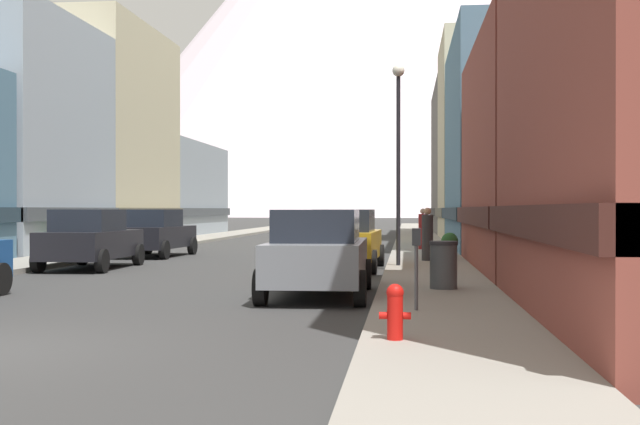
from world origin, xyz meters
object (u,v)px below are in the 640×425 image
Objects in this scene: car_left_1 at (91,239)px; pedestrian_2 at (427,236)px; fire_hydrant_near at (395,310)px; parking_meter_near at (416,257)px; streetlamp_right at (398,134)px; potted_plant_1 at (57,241)px; car_right_0 at (318,253)px; car_right_1 at (345,239)px; car_left_2 at (155,233)px; potted_plant_0 at (450,244)px; trash_bin_right at (444,265)px; pedestrian_0 at (423,230)px.

pedestrian_2 is (10.05, 2.71, 0.03)m from car_left_1.
parking_meter_near is at bearing 84.42° from fire_hydrant_near.
streetlamp_right is at bearing 92.15° from parking_meter_near.
streetlamp_right is at bearing -20.13° from potted_plant_1.
car_right_0 is 0.99× the size of car_right_1.
car_left_2 is 5.17× the size of potted_plant_0.
car_left_2 is 0.76× the size of streetlamp_right.
trash_bin_right is 10.26m from potted_plant_0.
potted_plant_1 reaches higher than fire_hydrant_near.
streetlamp_right is (-0.90, -2.32, 3.06)m from pedestrian_2.
car_right_1 is 11.70m from potted_plant_1.
fire_hydrant_near is 0.42× the size of pedestrian_0.
car_left_1 is 9.66m from streetlamp_right.
potted_plant_1 is at bearing -156.41° from car_left_2.
trash_bin_right is (10.15, -6.56, -0.26)m from car_left_1.
car_right_0 is at bearing 104.79° from fire_hydrant_near.
parking_meter_near is at bearing -58.46° from car_right_0.
car_right_1 is 5.15× the size of potted_plant_0.
parking_meter_near reaches higher than potted_plant_1.
potted_plant_0 is (10.80, 3.68, -0.27)m from car_left_1.
parking_meter_near is at bearing -91.40° from pedestrian_0.
streetlamp_right is (-0.90, -9.86, 3.07)m from pedestrian_0.
fire_hydrant_near is at bearing -97.57° from trash_bin_right.
car_left_2 is 3.50m from potted_plant_1.
streetlamp_right is (-0.10, 13.73, 3.46)m from fire_hydrant_near.
car_left_1 is 12.09m from trash_bin_right.
parking_meter_near is (1.95, -3.18, 0.11)m from car_right_0.
fire_hydrant_near is 17.09m from potted_plant_0.
pedestrian_0 is at bearing 45.57° from car_left_1.
streetlamp_right reaches higher than pedestrian_0.
trash_bin_right is at bearing 80.79° from parking_meter_near.
potted_plant_0 is (3.20, 3.25, -0.27)m from car_right_1.
car_left_2 is 4.57× the size of trash_bin_right.
car_right_0 is at bearing -60.44° from car_left_2.
pedestrian_0 is 0.99× the size of pedestrian_2.
parking_meter_near is 1.36× the size of trash_bin_right.
car_right_0 is 5.14× the size of potted_plant_1.
pedestrian_2 is (13.25, -2.21, 0.28)m from potted_plant_1.
trash_bin_right is 7.78m from streetlamp_right.
car_left_1 is at bearing 147.10° from trash_bin_right.
pedestrian_2 is at bearing 68.76° from streetlamp_right.
pedestrian_0 is at bearing 84.78° from streetlamp_right.
car_left_2 is 10.68m from pedestrian_2.
pedestrian_0 reaches higher than potted_plant_1.
car_left_2 is at bearing 142.23° from car_right_1.
car_right_0 is at bearing -106.54° from potted_plant_0.
fire_hydrant_near is at bearing -64.79° from car_left_2.
pedestrian_0 is at bearing 96.51° from potted_plant_0.
trash_bin_right is (2.55, 0.53, -0.26)m from car_right_0.
car_left_2 is 16.40m from trash_bin_right.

